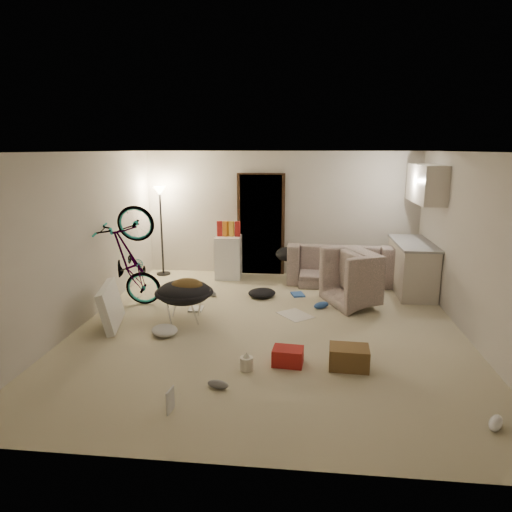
# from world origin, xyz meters

# --- Properties ---
(floor) EXTENTS (5.50, 6.00, 0.02)m
(floor) POSITION_xyz_m (0.00, 0.00, -0.01)
(floor) COLOR #C2B895
(floor) RESTS_ON ground
(ceiling) EXTENTS (5.50, 6.00, 0.02)m
(ceiling) POSITION_xyz_m (0.00, 0.00, 2.51)
(ceiling) COLOR white
(ceiling) RESTS_ON wall_back
(wall_back) EXTENTS (5.50, 0.02, 2.50)m
(wall_back) POSITION_xyz_m (0.00, 3.01, 1.25)
(wall_back) COLOR beige
(wall_back) RESTS_ON floor
(wall_front) EXTENTS (5.50, 0.02, 2.50)m
(wall_front) POSITION_xyz_m (0.00, -3.01, 1.25)
(wall_front) COLOR beige
(wall_front) RESTS_ON floor
(wall_left) EXTENTS (0.02, 6.00, 2.50)m
(wall_left) POSITION_xyz_m (-2.76, 0.00, 1.25)
(wall_left) COLOR beige
(wall_left) RESTS_ON floor
(wall_right) EXTENTS (0.02, 6.00, 2.50)m
(wall_right) POSITION_xyz_m (2.76, 0.00, 1.25)
(wall_right) COLOR beige
(wall_right) RESTS_ON floor
(doorway) EXTENTS (0.85, 0.10, 2.04)m
(doorway) POSITION_xyz_m (-0.40, 2.97, 1.02)
(doorway) COLOR black
(doorway) RESTS_ON floor
(door_trim) EXTENTS (0.97, 0.04, 2.10)m
(door_trim) POSITION_xyz_m (-0.40, 2.94, 1.02)
(door_trim) COLOR black
(door_trim) RESTS_ON floor
(floor_lamp) EXTENTS (0.28, 0.28, 1.81)m
(floor_lamp) POSITION_xyz_m (-2.40, 2.65, 1.31)
(floor_lamp) COLOR black
(floor_lamp) RESTS_ON floor
(kitchen_counter) EXTENTS (0.60, 1.50, 0.88)m
(kitchen_counter) POSITION_xyz_m (2.43, 2.00, 0.44)
(kitchen_counter) COLOR beige
(kitchen_counter) RESTS_ON floor
(counter_top) EXTENTS (0.64, 1.54, 0.04)m
(counter_top) POSITION_xyz_m (2.43, 2.00, 0.90)
(counter_top) COLOR gray
(counter_top) RESTS_ON kitchen_counter
(kitchen_uppers) EXTENTS (0.38, 1.40, 0.65)m
(kitchen_uppers) POSITION_xyz_m (2.56, 2.00, 1.95)
(kitchen_uppers) COLOR beige
(kitchen_uppers) RESTS_ON wall_right
(sofa) EXTENTS (1.99, 0.83, 0.57)m
(sofa) POSITION_xyz_m (1.17, 2.45, 0.29)
(sofa) COLOR #3D443C
(sofa) RESTS_ON floor
(armchair) EXTENTS (1.24, 1.31, 0.67)m
(armchair) POSITION_xyz_m (1.58, 1.28, 0.34)
(armchair) COLOR #3D443C
(armchair) RESTS_ON floor
(bicycle) EXTENTS (1.76, 0.85, 0.99)m
(bicycle) POSITION_xyz_m (-2.30, 0.68, 0.45)
(bicycle) COLOR black
(bicycle) RESTS_ON floor
(book_asset) EXTENTS (0.26, 0.21, 0.02)m
(book_asset) POSITION_xyz_m (-0.80, -2.37, 0.01)
(book_asset) COLOR maroon
(book_asset) RESTS_ON floor
(mini_fridge) EXTENTS (0.52, 0.52, 0.85)m
(mini_fridge) POSITION_xyz_m (-1.01, 2.55, 0.42)
(mini_fridge) COLOR white
(mini_fridge) RESTS_ON floor
(snack_box_0) EXTENTS (0.12, 0.10, 0.30)m
(snack_box_0) POSITION_xyz_m (-1.18, 2.55, 1.00)
(snack_box_0) COLOR maroon
(snack_box_0) RESTS_ON mini_fridge
(snack_box_1) EXTENTS (0.12, 0.10, 0.30)m
(snack_box_1) POSITION_xyz_m (-1.06, 2.55, 1.00)
(snack_box_1) COLOR orange
(snack_box_1) RESTS_ON mini_fridge
(snack_box_2) EXTENTS (0.11, 0.08, 0.30)m
(snack_box_2) POSITION_xyz_m (-0.94, 2.55, 1.00)
(snack_box_2) COLOR gold
(snack_box_2) RESTS_ON mini_fridge
(snack_box_3) EXTENTS (0.10, 0.07, 0.30)m
(snack_box_3) POSITION_xyz_m (-0.82, 2.55, 1.00)
(snack_box_3) COLOR maroon
(snack_box_3) RESTS_ON mini_fridge
(saucer_chair) EXTENTS (0.87, 0.87, 0.62)m
(saucer_chair) POSITION_xyz_m (-1.28, 0.14, 0.37)
(saucer_chair) COLOR silver
(saucer_chair) RESTS_ON floor
(hoodie) EXTENTS (0.53, 0.46, 0.22)m
(hoodie) POSITION_xyz_m (-1.23, 0.11, 0.56)
(hoodie) COLOR #503A1B
(hoodie) RESTS_ON saucer_chair
(sofa_drape) EXTENTS (0.59, 0.49, 0.28)m
(sofa_drape) POSITION_xyz_m (0.22, 2.45, 0.54)
(sofa_drape) COLOR black
(sofa_drape) RESTS_ON sofa
(tv_box) EXTENTS (0.44, 0.96, 0.62)m
(tv_box) POSITION_xyz_m (-2.30, -0.17, 0.31)
(tv_box) COLOR silver
(tv_box) RESTS_ON floor
(drink_case_a) EXTENTS (0.48, 0.35, 0.26)m
(drink_case_a) POSITION_xyz_m (1.05, -1.15, 0.13)
(drink_case_a) COLOR brown
(drink_case_a) RESTS_ON floor
(drink_case_b) EXTENTS (0.38, 0.30, 0.21)m
(drink_case_b) POSITION_xyz_m (0.32, -1.14, 0.10)
(drink_case_b) COLOR maroon
(drink_case_b) RESTS_ON floor
(juicer) EXTENTS (0.16, 0.16, 0.22)m
(juicer) POSITION_xyz_m (-0.16, -1.33, 0.09)
(juicer) COLOR silver
(juicer) RESTS_ON floor
(newspaper) EXTENTS (0.63, 0.65, 0.01)m
(newspaper) POSITION_xyz_m (0.38, 0.55, 0.00)
(newspaper) COLOR beige
(newspaper) RESTS_ON floor
(book_blue) EXTENTS (0.27, 0.32, 0.03)m
(book_blue) POSITION_xyz_m (0.40, 1.56, 0.01)
(book_blue) COLOR #2D57A4
(book_blue) RESTS_ON floor
(book_white) EXTENTS (0.24, 0.30, 0.03)m
(book_white) POSITION_xyz_m (-1.23, 0.63, 0.01)
(book_white) COLOR silver
(book_white) RESTS_ON floor
(shoe_0) EXTENTS (0.31, 0.27, 0.11)m
(shoe_0) POSITION_xyz_m (0.79, 0.91, 0.05)
(shoe_0) COLOR #2D57A4
(shoe_0) RESTS_ON floor
(shoe_1) EXTENTS (0.26, 0.29, 0.10)m
(shoe_1) POSITION_xyz_m (-1.13, 1.37, 0.05)
(shoe_1) COLOR slate
(shoe_1) RESTS_ON floor
(shoe_3) EXTENTS (0.26, 0.15, 0.09)m
(shoe_3) POSITION_xyz_m (-0.41, -1.79, 0.05)
(shoe_3) COLOR slate
(shoe_3) RESTS_ON floor
(shoe_4) EXTENTS (0.24, 0.30, 0.10)m
(shoe_4) POSITION_xyz_m (2.30, -2.22, 0.05)
(shoe_4) COLOR white
(shoe_4) RESTS_ON floor
(clothes_lump_b) EXTENTS (0.61, 0.57, 0.15)m
(clothes_lump_b) POSITION_xyz_m (-0.23, 1.39, 0.07)
(clothes_lump_b) COLOR black
(clothes_lump_b) RESTS_ON floor
(clothes_lump_c) EXTENTS (0.54, 0.54, 0.13)m
(clothes_lump_c) POSITION_xyz_m (-1.43, -0.42, 0.06)
(clothes_lump_c) COLOR silver
(clothes_lump_c) RESTS_ON floor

